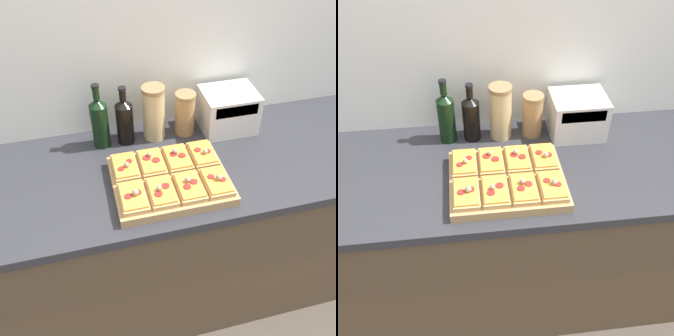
{
  "view_description": "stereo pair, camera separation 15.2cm",
  "coord_description": "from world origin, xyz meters",
  "views": [
    {
      "loc": [
        -0.32,
        -0.86,
        1.96
      ],
      "look_at": [
        -0.04,
        0.25,
        0.95
      ],
      "focal_mm": 42.0,
      "sensor_mm": 36.0,
      "label": 1
    },
    {
      "loc": [
        -0.17,
        -0.88,
        1.96
      ],
      "look_at": [
        -0.04,
        0.25,
        0.95
      ],
      "focal_mm": 42.0,
      "sensor_mm": 36.0,
      "label": 2
    }
  ],
  "objects": [
    {
      "name": "wall_back",
      "position": [
        0.0,
        0.67,
        1.25
      ],
      "size": [
        6.0,
        0.06,
        2.5
      ],
      "color": "silver",
      "rests_on": "ground_plane"
    },
    {
      "name": "pizza_slice_back_right",
      "position": [
        0.12,
        0.3,
        0.94
      ],
      "size": [
        0.1,
        0.16,
        0.05
      ],
      "color": "tan",
      "rests_on": "cutting_board"
    },
    {
      "name": "pizza_slice_front_right",
      "position": [
        0.12,
        0.13,
        0.94
      ],
      "size": [
        0.1,
        0.16,
        0.05
      ],
      "color": "tan",
      "rests_on": "cutting_board"
    },
    {
      "name": "wine_bottle",
      "position": [
        -0.16,
        0.53,
        1.0
      ],
      "size": [
        0.08,
        0.08,
        0.27
      ],
      "color": "black",
      "rests_on": "kitchen_counter"
    },
    {
      "name": "pizza_slice_back_left",
      "position": [
        -0.2,
        0.3,
        0.94
      ],
      "size": [
        0.1,
        0.16,
        0.05
      ],
      "color": "tan",
      "rests_on": "cutting_board"
    },
    {
      "name": "kitchen_counter",
      "position": [
        0.0,
        0.32,
        0.45
      ],
      "size": [
        2.63,
        0.67,
        0.89
      ],
      "color": "brown",
      "rests_on": "ground_plane"
    },
    {
      "name": "cutting_board",
      "position": [
        -0.04,
        0.22,
        0.91
      ],
      "size": [
        0.44,
        0.36,
        0.04
      ],
      "primitive_type": "cube",
      "color": "tan",
      "rests_on": "kitchen_counter"
    },
    {
      "name": "olive_oil_bottle",
      "position": [
        -0.26,
        0.53,
        1.01
      ],
      "size": [
        0.07,
        0.07,
        0.29
      ],
      "color": "black",
      "rests_on": "kitchen_counter"
    },
    {
      "name": "pizza_slice_front_left",
      "position": [
        -0.2,
        0.13,
        0.94
      ],
      "size": [
        0.1,
        0.16,
        0.05
      ],
      "color": "tan",
      "rests_on": "cutting_board"
    },
    {
      "name": "pizza_slice_front_midleft",
      "position": [
        -0.09,
        0.13,
        0.94
      ],
      "size": [
        0.1,
        0.16,
        0.05
      ],
      "color": "tan",
      "rests_on": "cutting_board"
    },
    {
      "name": "grain_jar_short",
      "position": [
        0.11,
        0.53,
        0.99
      ],
      "size": [
        0.09,
        0.09,
        0.2
      ],
      "color": "#AD7F4C",
      "rests_on": "kitchen_counter"
    },
    {
      "name": "pizza_slice_back_midright",
      "position": [
        0.01,
        0.3,
        0.94
      ],
      "size": [
        0.1,
        0.16,
        0.05
      ],
      "color": "tan",
      "rests_on": "cutting_board"
    },
    {
      "name": "grain_jar_tall",
      "position": [
        -0.03,
        0.53,
        1.02
      ],
      "size": [
        0.1,
        0.1,
        0.25
      ],
      "color": "tan",
      "rests_on": "kitchen_counter"
    },
    {
      "name": "pizza_slice_back_midleft",
      "position": [
        -0.09,
        0.3,
        0.94
      ],
      "size": [
        0.1,
        0.16,
        0.05
      ],
      "color": "tan",
      "rests_on": "cutting_board"
    },
    {
      "name": "toaster_oven",
      "position": [
        0.31,
        0.52,
        0.98
      ],
      "size": [
        0.26,
        0.2,
        0.18
      ],
      "color": "beige",
      "rests_on": "kitchen_counter"
    },
    {
      "name": "pizza_slice_front_midright",
      "position": [
        0.01,
        0.13,
        0.94
      ],
      "size": [
        0.1,
        0.16,
        0.05
      ],
      "color": "tan",
      "rests_on": "cutting_board"
    }
  ]
}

